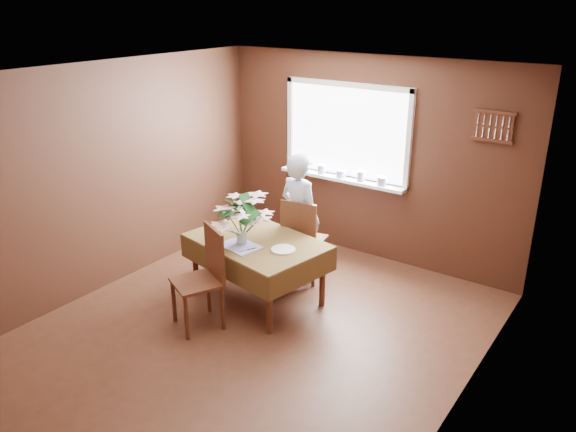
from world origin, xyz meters
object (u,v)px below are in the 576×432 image
Objects in this scene: flower_bouquet at (241,216)px; seated_woman at (300,218)px; chair_far at (302,237)px; dining_table at (257,247)px; chair_near at (205,274)px.

seated_woman is at bearing 76.80° from flower_bouquet.
dining_table is at bearing 65.19° from chair_far.
chair_near is 1.85× the size of flower_bouquet.
flower_bouquet is (-0.23, -0.79, 0.46)m from chair_far.
flower_bouquet is (-0.07, -0.16, 0.39)m from dining_table.
chair_near is 1.39m from seated_woman.
seated_woman reaches higher than flower_bouquet.
seated_woman reaches higher than chair_near.
flower_bouquet is at bearing 88.47° from seated_woman.
dining_table is at bearing 66.26° from flower_bouquet.
seated_woman is (0.12, 0.65, 0.15)m from dining_table.
chair_near reaches higher than chair_far.
flower_bouquet is (-0.19, -0.80, 0.24)m from seated_woman.
flower_bouquet reaches higher than chair_near.
seated_woman is (-0.04, 0.01, 0.22)m from chair_far.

